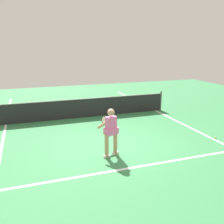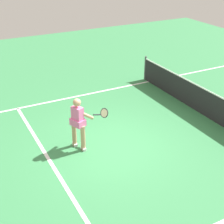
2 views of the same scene
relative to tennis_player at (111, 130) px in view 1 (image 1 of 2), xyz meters
The scene contains 6 objects.
ground_plane 1.25m from the tennis_player, 66.15° to the left, with size 26.96×26.96×0.00m, color #38844C.
service_line_marking 1.36m from the tennis_player, 69.48° to the right, with size 7.45×0.10×0.01m, color white.
sideline_right_marking 4.27m from the tennis_player, 11.64° to the left, with size 0.10×18.74×0.01m, color white.
court_net 4.56m from the tennis_player, 85.29° to the left, with size 8.13×0.08×1.03m.
tennis_player is the anchor object (origin of this frame).
tennis_ball_far 4.30m from the tennis_player, ahead, with size 0.07×0.07×0.07m, color #D1E533.
Camera 1 is at (-2.77, -7.83, 3.44)m, focal length 40.24 mm.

